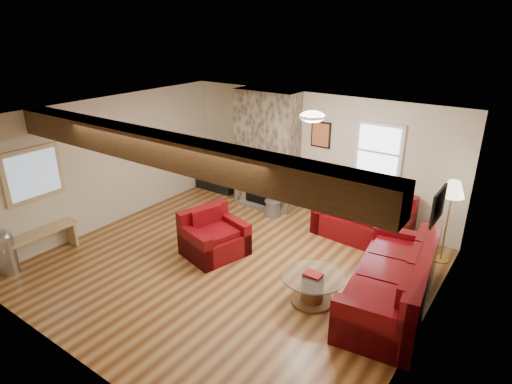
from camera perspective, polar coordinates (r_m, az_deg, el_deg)
room at (r=6.69m, az=-3.48°, el=-0.64°), size 8.00×8.00×8.00m
oak_beam at (r=5.47m, az=-11.96°, el=5.51°), size 6.00×0.36×0.38m
chimney_breast at (r=9.15m, az=1.38°, el=5.49°), size 1.40×0.67×2.50m
back_window at (r=8.24m, az=16.01°, el=5.15°), size 0.90×0.08×1.10m
hatch_window at (r=7.96m, az=-27.61°, el=2.11°), size 0.08×1.00×0.90m
ceiling_dome at (r=6.58m, az=7.53°, el=9.70°), size 0.40×0.40×0.18m
artwork_back at (r=8.65m, az=8.62°, el=7.57°), size 0.42×0.06×0.52m
artwork_right at (r=5.57m, az=23.06°, el=-1.66°), size 0.06×0.55×0.42m
sofa_three at (r=6.41m, az=17.55°, el=-10.74°), size 1.31×2.50×0.92m
loveseat at (r=8.19m, az=14.05°, el=-3.04°), size 1.73×1.08×0.89m
armchair_red at (r=7.43m, az=-5.58°, el=-5.57°), size 1.08×1.16×0.79m
coffee_table at (r=6.36m, az=7.51°, el=-12.65°), size 0.91×0.91×0.48m
tv_cabinet at (r=10.32m, az=-5.23°, el=1.71°), size 1.02×0.41×0.51m
television at (r=10.16m, az=-5.33°, el=4.37°), size 0.86×0.11×0.50m
floor_lamp at (r=7.54m, az=24.74°, el=-0.18°), size 0.37×0.37×1.44m
pine_bench at (r=8.22m, az=-26.83°, el=-6.35°), size 0.30×1.30×0.49m
pedal_bin at (r=7.96m, az=-30.42°, el=-6.88°), size 0.32×0.32×0.76m
coal_bucket at (r=8.94m, az=2.24°, el=-2.10°), size 0.36×0.36×0.34m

